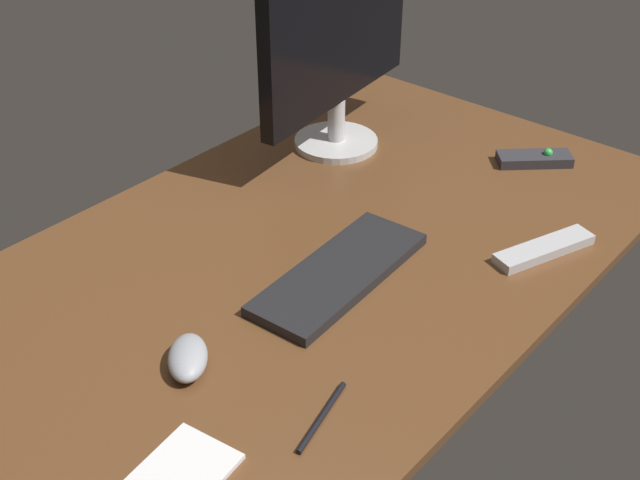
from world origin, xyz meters
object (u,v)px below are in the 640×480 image
(computer_mouse, at_px, (188,358))
(tv_remote, at_px, (544,249))
(media_remote, at_px, (535,159))
(pen, at_px, (322,417))
(monitor, at_px, (337,27))
(notepad, at_px, (180,474))
(keyboard, at_px, (340,273))

(computer_mouse, relative_size, tv_remote, 0.51)
(media_remote, bearing_deg, pen, -124.34)
(media_remote, height_order, pen, media_remote)
(media_remote, distance_m, tv_remote, 0.33)
(monitor, distance_m, notepad, 0.97)
(keyboard, relative_size, notepad, 2.60)
(keyboard, relative_size, tv_remote, 1.80)
(monitor, bearing_deg, computer_mouse, -164.29)
(keyboard, relative_size, media_remote, 2.40)
(computer_mouse, relative_size, media_remote, 0.69)
(tv_remote, height_order, notepad, tv_remote)
(monitor, relative_size, media_remote, 3.31)
(keyboard, bearing_deg, monitor, 36.49)
(media_remote, relative_size, pen, 1.04)
(keyboard, xyz_separation_m, pen, (-0.27, -0.19, -0.01))
(computer_mouse, xyz_separation_m, notepad, (-0.14, -0.14, -0.01))
(media_remote, distance_m, pen, 0.85)
(notepad, xyz_separation_m, pen, (0.19, -0.07, 0.00))
(computer_mouse, height_order, notepad, computer_mouse)
(monitor, height_order, keyboard, monitor)
(monitor, xyz_separation_m, computer_mouse, (-0.69, -0.28, -0.25))
(notepad, height_order, pen, pen)
(media_remote, xyz_separation_m, notepad, (-1.04, -0.06, -0.01))
(keyboard, distance_m, media_remote, 0.58)
(computer_mouse, bearing_deg, notepad, 179.72)
(tv_remote, xyz_separation_m, pen, (-0.56, 0.04, -0.00))
(tv_remote, bearing_deg, pen, -163.81)
(media_remote, bearing_deg, tv_remote, -102.15)
(media_remote, bearing_deg, computer_mouse, -138.63)
(keyboard, xyz_separation_m, computer_mouse, (-0.31, 0.03, 0.01))
(keyboard, distance_m, notepad, 0.47)
(computer_mouse, height_order, tv_remote, computer_mouse)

